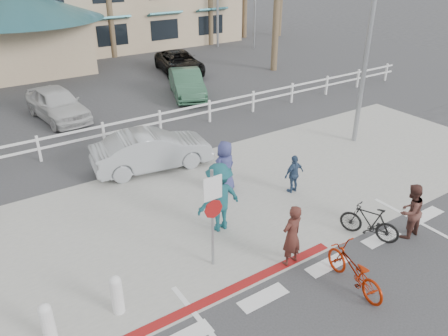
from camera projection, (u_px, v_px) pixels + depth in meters
ground at (346, 279)px, 10.21m from camera, size 140.00×140.00×0.00m
bike_path at (423, 336)px, 8.72m from camera, size 12.00×16.00×0.01m
sidewalk_plaza at (236, 197)px, 13.54m from camera, size 22.00×7.00×0.01m
cross_street at (175, 152)px, 16.50m from camera, size 40.00×5.00×0.01m
parking_lot at (92, 91)px, 23.55m from camera, size 50.00×16.00×0.01m
curb_red at (211, 300)px, 9.60m from camera, size 7.00×0.25×0.02m
rail_fence at (162, 122)px, 18.01m from camera, size 29.40×0.16×1.00m
sign_post at (212, 214)px, 10.04m from camera, size 0.50×0.10×2.90m
bollard_0 at (117, 294)px, 9.10m from camera, size 0.26×0.26×0.95m
bollard_1 at (48, 323)px, 8.40m from camera, size 0.26×0.26×0.95m
streetlight_0 at (371, 24)px, 15.46m from camera, size 0.60×2.00×9.00m
info_sign at (255, 10)px, 32.18m from camera, size 1.20×0.16×5.60m
bike_red at (354, 270)px, 9.79m from camera, size 0.86×1.87×0.95m
rider_red at (292, 236)px, 10.37m from camera, size 0.63×0.45×1.63m
bike_black at (369, 222)px, 11.49m from camera, size 1.03×1.62×0.95m
rider_black at (410, 211)px, 11.41m from camera, size 0.76×0.59×1.55m
pedestrian_a at (219, 197)px, 11.62m from camera, size 1.28×0.74×1.97m
pedestrian_child at (294, 174)px, 13.57m from camera, size 0.75×0.33×1.27m
pedestrian_b at (225, 167)px, 13.53m from camera, size 0.94×0.74×1.70m
car_white_sedan at (152, 150)px, 15.06m from camera, size 4.27×2.01×1.35m
lot_car_2 at (57, 104)px, 19.38m from camera, size 2.19×4.40×1.44m
lot_car_3 at (187, 84)px, 22.36m from camera, size 2.81×4.37×1.36m
lot_car_5 at (179, 63)px, 26.54m from camera, size 3.11×5.05×1.31m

